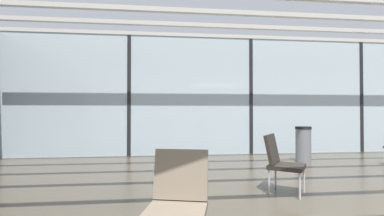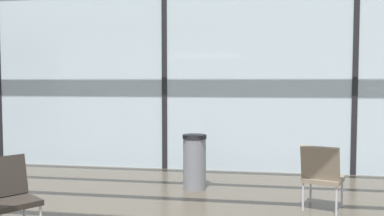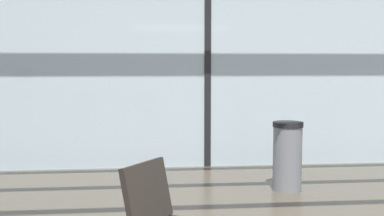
% 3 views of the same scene
% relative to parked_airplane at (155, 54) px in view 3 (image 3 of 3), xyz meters
% --- Properties ---
extents(glass_curtain_wall, '(14.00, 0.08, 3.37)m').
position_rel_parked_airplane_xyz_m(glass_curtain_wall, '(0.66, -5.92, -0.18)').
color(glass_curtain_wall, silver).
rests_on(glass_curtain_wall, ground).
extents(window_mullion_1, '(0.10, 0.12, 3.37)m').
position_rel_parked_airplane_xyz_m(window_mullion_1, '(0.66, -5.92, -0.18)').
color(window_mullion_1, black).
rests_on(window_mullion_1, ground).
extents(parked_airplane, '(14.01, 3.72, 3.72)m').
position_rel_parked_airplane_xyz_m(parked_airplane, '(0.00, 0.00, 0.00)').
color(parked_airplane, silver).
rests_on(parked_airplane, ground).
extents(lounge_chair_2, '(0.71, 0.70, 0.87)m').
position_rel_parked_airplane_xyz_m(lounge_chair_2, '(-0.17, -9.79, -1.37)').
color(lounge_chair_2, '#28231E').
rests_on(lounge_chair_2, ground).
extents(trash_bin, '(0.38, 0.38, 0.86)m').
position_rel_parked_airplane_xyz_m(trash_bin, '(1.48, -7.41, -1.43)').
color(trash_bin, slate).
rests_on(trash_bin, ground).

